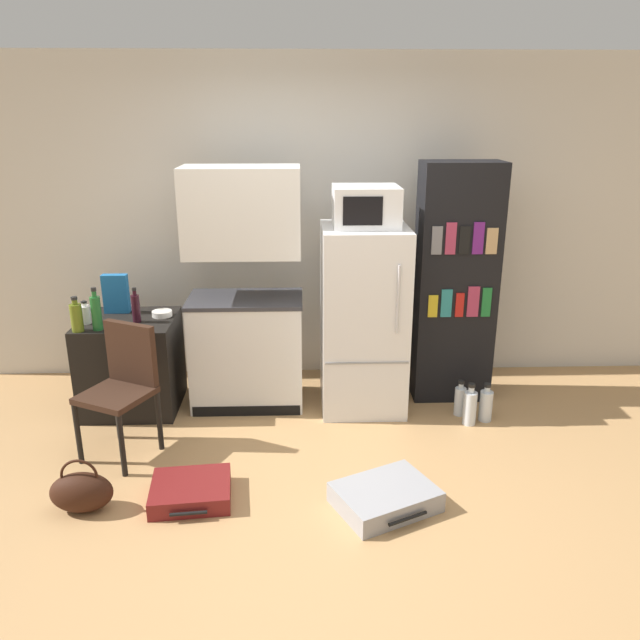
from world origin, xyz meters
TOP-DOWN VIEW (x-y plane):
  - ground_plane at (0.00, 0.00)m, footprint 24.00×24.00m
  - wall_back at (0.20, 2.00)m, footprint 6.40×0.10m
  - side_table at (-1.44, 1.28)m, footprint 0.70×0.63m
  - kitchen_hutch at (-0.56, 1.34)m, footprint 0.86×0.52m
  - refrigerator at (0.33, 1.28)m, footprint 0.63×0.67m
  - microwave at (0.33, 1.27)m, footprint 0.47×0.42m
  - bookshelf at (1.05, 1.43)m, footprint 0.60×0.36m
  - bottle_green_tall at (-1.58, 1.06)m, footprint 0.07×0.07m
  - bottle_wine_dark at (-1.35, 1.22)m, footprint 0.06×0.06m
  - bottle_milk_white at (-1.71, 1.20)m, footprint 0.08×0.08m
  - bottle_olive_oil at (-1.71, 1.02)m, footprint 0.08×0.08m
  - bowl at (-1.19, 1.35)m, footprint 0.15×0.15m
  - cereal_box at (-1.55, 1.45)m, footprint 0.19×0.07m
  - chair at (-1.31, 0.62)m, footprint 0.54×0.54m
  - suitcase_large_flat at (-0.80, 0.03)m, footprint 0.50×0.46m
  - suitcase_small_flat at (0.34, -0.08)m, footprint 0.68×0.61m
  - handbag at (-1.41, -0.06)m, footprint 0.36×0.20m
  - water_bottle_front at (1.06, 1.05)m, footprint 0.08×0.08m
  - water_bottle_middle at (1.23, 0.96)m, footprint 0.10×0.10m
  - water_bottle_back at (1.09, 0.91)m, footprint 0.10×0.10m

SIDE VIEW (x-z plane):
  - ground_plane at x=0.00m, z-range 0.00..0.00m
  - suitcase_large_flat at x=-0.80m, z-range 0.00..0.11m
  - suitcase_small_flat at x=0.34m, z-range 0.00..0.13m
  - water_bottle_front at x=1.06m, z-range -0.02..0.26m
  - handbag at x=-1.41m, z-range -0.04..0.29m
  - water_bottle_middle at x=1.23m, z-range -0.02..0.27m
  - water_bottle_back at x=1.09m, z-range -0.03..0.30m
  - side_table at x=-1.44m, z-range 0.00..0.72m
  - chair at x=-1.31m, z-range 0.08..0.97m
  - refrigerator at x=0.33m, z-range 0.00..1.40m
  - bowl at x=-1.19m, z-range 0.72..0.76m
  - bottle_milk_white at x=-1.71m, z-range 0.70..0.87m
  - bottle_olive_oil at x=-1.71m, z-range 0.70..0.95m
  - bottle_wine_dark at x=-1.35m, z-range 0.70..0.96m
  - kitchen_hutch at x=-0.56m, z-range -0.07..1.76m
  - bottle_green_tall at x=-1.58m, z-range 0.69..1.00m
  - cereal_box at x=-1.55m, z-range 0.72..1.02m
  - bookshelf at x=1.05m, z-range 0.00..1.85m
  - wall_back at x=0.20m, z-range 0.00..2.64m
  - microwave at x=0.33m, z-range 1.40..1.69m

